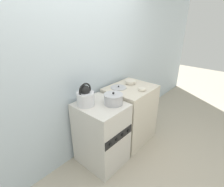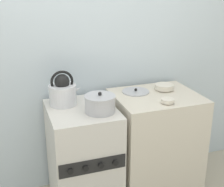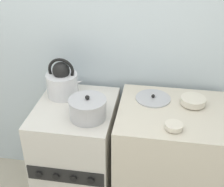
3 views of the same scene
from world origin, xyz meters
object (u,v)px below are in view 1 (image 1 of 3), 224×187
(stove, at_px, (101,134))
(kettle, at_px, (86,97))
(small_ceramic_bowl, at_px, (142,89))
(loose_pot_lid, at_px, (119,87))
(enamel_bowl, at_px, (130,82))
(cooking_pot, at_px, (113,99))

(stove, relative_size, kettle, 3.12)
(small_ceramic_bowl, relative_size, loose_pot_lid, 0.45)
(stove, relative_size, enamel_bowl, 5.49)
(kettle, distance_m, small_ceramic_bowl, 0.82)
(cooking_pot, distance_m, loose_pot_lid, 0.46)
(cooking_pot, relative_size, small_ceramic_bowl, 2.26)
(stove, distance_m, loose_pot_lid, 0.71)
(small_ceramic_bowl, height_order, loose_pot_lid, small_ceramic_bowl)
(stove, xyz_separation_m, enamel_bowl, (0.76, 0.10, 0.50))
(enamel_bowl, relative_size, small_ceramic_bowl, 1.54)
(small_ceramic_bowl, bearing_deg, kettle, 156.90)
(small_ceramic_bowl, bearing_deg, stove, 163.51)
(kettle, bearing_deg, small_ceramic_bowl, -23.10)
(stove, relative_size, cooking_pot, 3.73)
(cooking_pot, relative_size, enamel_bowl, 1.47)
(loose_pot_lid, bearing_deg, cooking_pot, -149.14)
(stove, xyz_separation_m, small_ceramic_bowl, (0.64, -0.19, 0.49))
(stove, distance_m, small_ceramic_bowl, 0.83)
(cooking_pot, bearing_deg, loose_pot_lid, 30.86)
(kettle, height_order, enamel_bowl, kettle)
(kettle, bearing_deg, stove, -49.06)
(cooking_pot, bearing_deg, enamel_bowl, 17.52)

